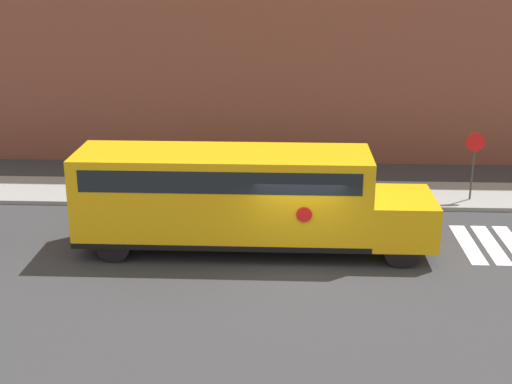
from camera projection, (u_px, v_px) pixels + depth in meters
The scene contains 5 objects.
ground_plane at pixel (298, 267), 20.44m from camera, with size 60.00×60.00×0.00m, color #333335.
sidewalk_strip at pixel (297, 194), 26.59m from camera, with size 44.00×3.00×0.15m.
building_backdrop at pixel (298, 4), 30.73m from camera, with size 32.00×4.00×13.08m.
school_bus at pixel (238, 195), 21.18m from camera, with size 10.57×2.57×3.05m.
stop_sign at pixel (474, 157), 25.24m from camera, with size 0.68×0.10×2.63m.
Camera 1 is at (-0.36, -18.77, 8.47)m, focal length 50.00 mm.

